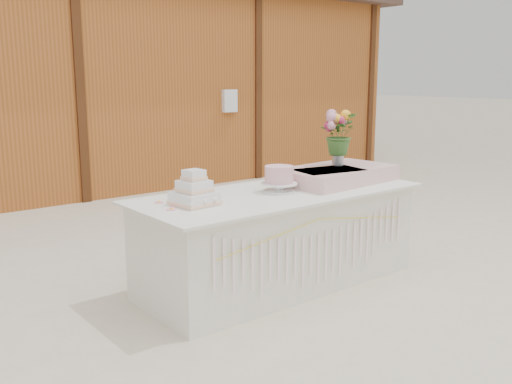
# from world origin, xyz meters

# --- Properties ---
(ground) EXTENTS (80.00, 80.00, 0.00)m
(ground) POSITION_xyz_m (0.00, 0.00, 0.00)
(ground) COLOR beige
(ground) RESTS_ON ground
(barn) EXTENTS (12.60, 4.60, 3.30)m
(barn) POSITION_xyz_m (-0.01, 5.99, 1.68)
(barn) COLOR #9D5121
(barn) RESTS_ON ground
(cake_table) EXTENTS (2.40, 1.00, 0.77)m
(cake_table) POSITION_xyz_m (0.00, -0.00, 0.39)
(cake_table) COLOR silver
(cake_table) RESTS_ON ground
(wedding_cake) EXTENTS (0.31, 0.31, 0.26)m
(wedding_cake) POSITION_xyz_m (-0.79, 0.02, 0.86)
(wedding_cake) COLOR white
(wedding_cake) RESTS_ON cake_table
(pink_cake_stand) EXTENTS (0.29, 0.29, 0.21)m
(pink_cake_stand) POSITION_xyz_m (-0.01, -0.01, 0.89)
(pink_cake_stand) COLOR white
(pink_cake_stand) RESTS_ON cake_table
(satin_runner) EXTENTS (1.08, 0.68, 0.13)m
(satin_runner) POSITION_xyz_m (0.67, 0.01, 0.84)
(satin_runner) COLOR beige
(satin_runner) RESTS_ON cake_table
(flower_vase) EXTENTS (0.10, 0.10, 0.14)m
(flower_vase) POSITION_xyz_m (0.76, 0.09, 0.97)
(flower_vase) COLOR #ACACB1
(flower_vase) RESTS_ON satin_runner
(bouquet) EXTENTS (0.40, 0.38, 0.37)m
(bouquet) POSITION_xyz_m (0.76, 0.09, 1.23)
(bouquet) COLOR #3A6628
(bouquet) RESTS_ON flower_vase
(loose_flowers) EXTENTS (0.21, 0.34, 0.02)m
(loose_flowers) POSITION_xyz_m (-0.97, 0.09, 0.78)
(loose_flowers) COLOR pink
(loose_flowers) RESTS_ON cake_table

